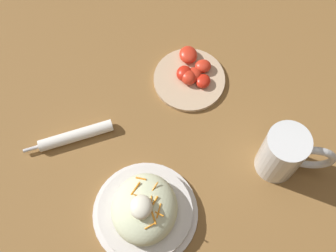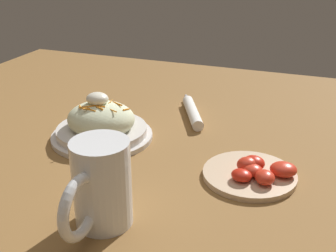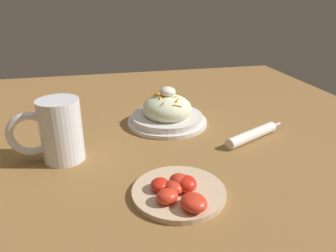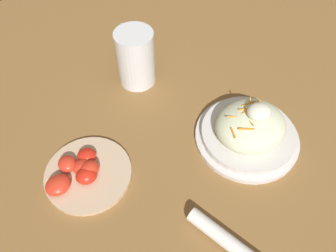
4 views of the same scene
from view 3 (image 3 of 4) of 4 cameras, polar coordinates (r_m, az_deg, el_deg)
ground_plane at (r=0.83m, az=-3.32°, el=-2.05°), size 1.43×1.43×0.00m
salad_plate at (r=0.90m, az=-0.15°, el=2.39°), size 0.22×0.22×0.11m
beer_mug at (r=0.74m, az=-18.79°, el=-1.34°), size 0.09×0.16×0.14m
napkin_roll at (r=0.84m, az=14.78°, el=-1.54°), size 0.11×0.19×0.03m
tomato_plate at (r=0.60m, az=1.93°, el=-11.51°), size 0.18×0.18×0.04m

